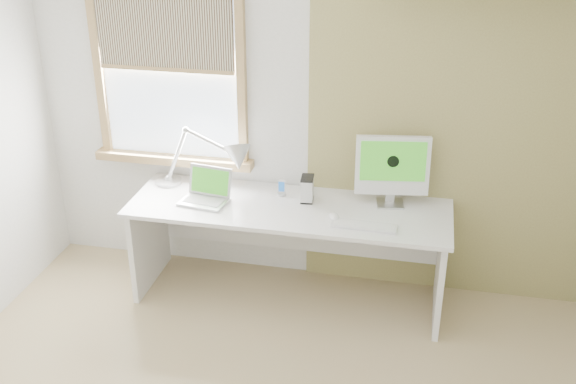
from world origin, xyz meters
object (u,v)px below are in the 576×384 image
(desk, at_px, (291,227))
(external_drive, at_px, (307,189))
(imac, at_px, (392,167))
(desk_lamp, at_px, (224,160))
(laptop, at_px, (207,193))

(desk, relative_size, external_drive, 12.49)
(imac, bearing_deg, desk_lamp, -178.50)
(laptop, height_order, imac, imac)
(imac, bearing_deg, laptop, -170.25)
(laptop, relative_size, imac, 0.69)
(imac, bearing_deg, external_drive, -172.70)
(desk, height_order, desk_lamp, desk_lamp)
(desk_lamp, xyz_separation_m, laptop, (-0.08, -0.18, -0.18))
(external_drive, bearing_deg, desk, -150.85)
(external_drive, bearing_deg, imac, 7.30)
(desk_lamp, bearing_deg, laptop, -113.20)
(laptop, height_order, external_drive, laptop)
(desk, bearing_deg, desk_lamp, 168.64)
(external_drive, distance_m, imac, 0.60)
(laptop, distance_m, external_drive, 0.70)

